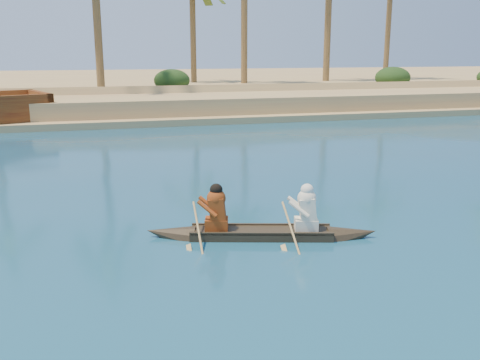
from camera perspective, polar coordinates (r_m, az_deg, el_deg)
name	(u,v)px	position (r m, az deg, el deg)	size (l,w,h in m)	color
ground	(378,336)	(8.11, 14.53, -15.82)	(160.00, 160.00, 0.00)	navy
sandy_embankment	(128,87)	(53.16, -11.83, 9.69)	(150.00, 51.00, 1.50)	tan
shrub_cluster	(145,91)	(37.82, -10.14, 9.29)	(100.00, 6.00, 2.40)	black
canoe	(261,226)	(11.54, 2.28, -4.89)	(4.96, 2.02, 1.37)	#31281A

